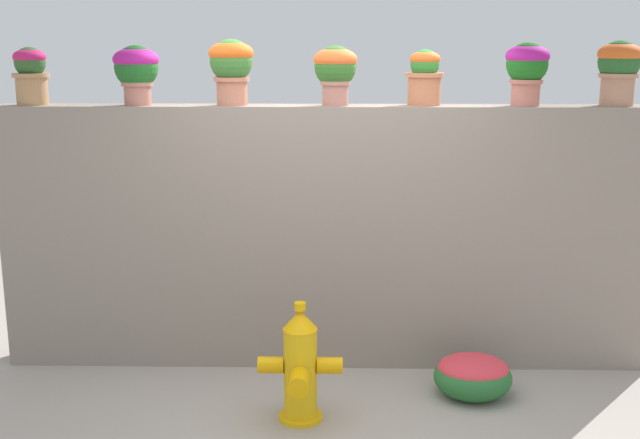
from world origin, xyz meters
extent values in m
plane|color=#A3998E|center=(0.00, 0.00, 0.00)|extent=(24.00, 24.00, 0.00)
cube|color=gray|center=(0.00, 0.94, 1.00)|extent=(4.92, 0.31, 2.00)
cylinder|color=#AD7E51|center=(-2.18, 0.93, 2.12)|extent=(0.23, 0.23, 0.23)
cylinder|color=#AD7E51|center=(-2.18, 0.93, 2.22)|extent=(0.27, 0.27, 0.03)
sphere|color=#2C5727|center=(-2.18, 0.93, 2.31)|extent=(0.22, 0.22, 0.22)
ellipsoid|color=#C11F5E|center=(-2.18, 0.93, 2.35)|extent=(0.24, 0.24, 0.12)
cylinder|color=#AD695B|center=(-1.39, 0.92, 2.09)|extent=(0.20, 0.20, 0.17)
cylinder|color=#AD695B|center=(-1.39, 0.92, 2.16)|extent=(0.23, 0.23, 0.03)
sphere|color=#1D5C21|center=(-1.39, 0.92, 2.27)|extent=(0.32, 0.32, 0.32)
ellipsoid|color=#AE1C81|center=(-1.39, 0.92, 2.33)|extent=(0.33, 0.33, 0.17)
cylinder|color=#BD6F55|center=(-0.70, 0.93, 2.10)|extent=(0.22, 0.22, 0.20)
cylinder|color=#BD6F55|center=(-0.70, 0.93, 2.19)|extent=(0.26, 0.26, 0.03)
sphere|color=#38712C|center=(-0.70, 0.93, 2.32)|extent=(0.31, 0.31, 0.31)
ellipsoid|color=#E55919|center=(-0.70, 0.93, 2.38)|extent=(0.33, 0.33, 0.17)
cylinder|color=#AF6E5F|center=(0.06, 0.91, 2.09)|extent=(0.19, 0.19, 0.18)
cylinder|color=#AF6E5F|center=(0.06, 0.91, 2.17)|extent=(0.22, 0.22, 0.03)
sphere|color=#316624|center=(0.06, 0.91, 2.28)|extent=(0.30, 0.30, 0.30)
ellipsoid|color=orange|center=(0.06, 0.91, 2.33)|extent=(0.32, 0.32, 0.17)
cylinder|color=#C3704B|center=(0.71, 0.96, 2.12)|extent=(0.24, 0.24, 0.24)
cylinder|color=#C3704B|center=(0.71, 0.96, 2.22)|extent=(0.28, 0.28, 0.03)
sphere|color=#2D7D2D|center=(0.71, 0.96, 2.30)|extent=(0.21, 0.21, 0.21)
ellipsoid|color=orange|center=(0.71, 0.96, 2.33)|extent=(0.22, 0.22, 0.12)
cylinder|color=#B6695A|center=(1.44, 0.91, 2.10)|extent=(0.21, 0.21, 0.19)
cylinder|color=#B6695A|center=(1.44, 0.91, 2.18)|extent=(0.24, 0.24, 0.03)
sphere|color=#1B631B|center=(1.44, 0.91, 2.30)|extent=(0.30, 0.30, 0.30)
ellipsoid|color=#AD1C88|center=(1.44, 0.91, 2.36)|extent=(0.32, 0.32, 0.17)
cylinder|color=tan|center=(2.11, 0.94, 2.12)|extent=(0.24, 0.24, 0.23)
cylinder|color=tan|center=(2.11, 0.94, 2.22)|extent=(0.28, 0.28, 0.03)
sphere|color=#275C28|center=(2.11, 0.94, 2.32)|extent=(0.30, 0.30, 0.30)
ellipsoid|color=orange|center=(2.11, 0.94, 2.37)|extent=(0.32, 0.32, 0.17)
cylinder|color=#ECB311|center=(-0.16, -0.06, 0.01)|extent=(0.29, 0.29, 0.03)
cylinder|color=#ECB311|center=(-0.16, -0.06, 0.32)|extent=(0.22, 0.22, 0.63)
cone|color=#F2A708|center=(-0.16, -0.06, 0.70)|extent=(0.23, 0.23, 0.13)
cylinder|color=#F2A708|center=(-0.16, -0.06, 0.79)|extent=(0.08, 0.08, 0.05)
cylinder|color=#F2A708|center=(-0.36, -0.06, 0.38)|extent=(0.17, 0.11, 0.11)
cylinder|color=#F2A708|center=(0.03, -0.06, 0.38)|extent=(0.17, 0.11, 0.11)
cylinder|color=#F2A708|center=(-0.16, -0.26, 0.35)|extent=(0.14, 0.19, 0.14)
ellipsoid|color=#296930|center=(1.04, 0.31, 0.14)|extent=(0.55, 0.50, 0.31)
ellipsoid|color=#E23744|center=(1.04, 0.31, 0.21)|extent=(0.50, 0.44, 0.17)
camera|label=1|loc=(0.07, -4.92, 2.46)|focal=44.49mm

